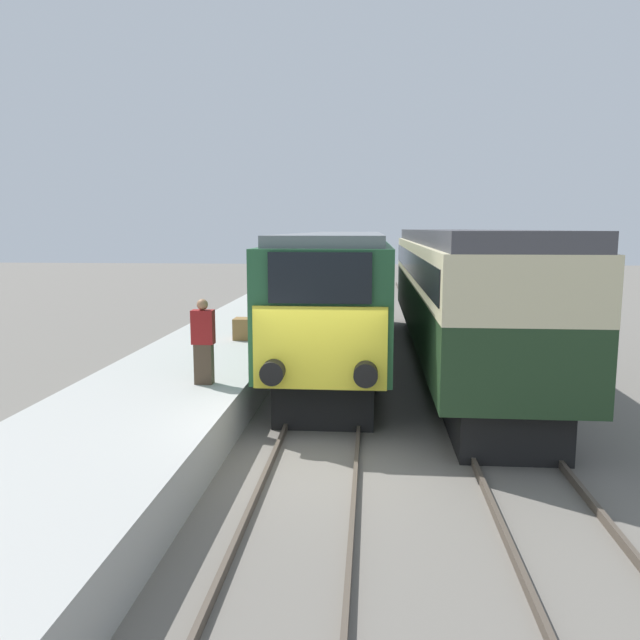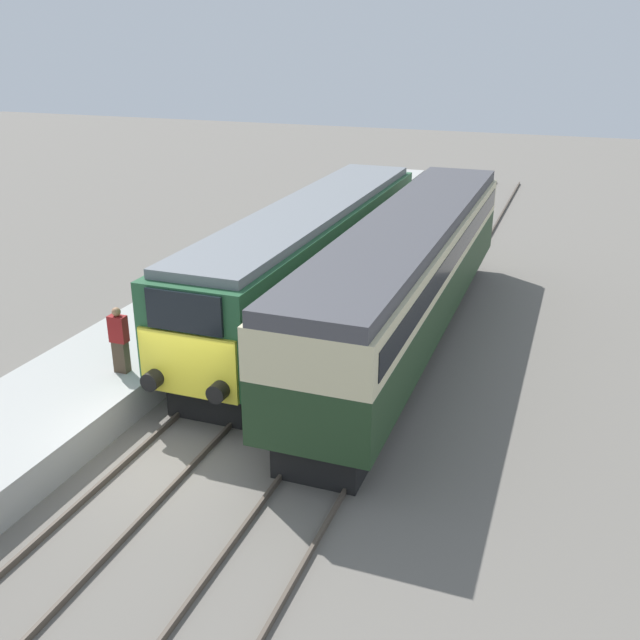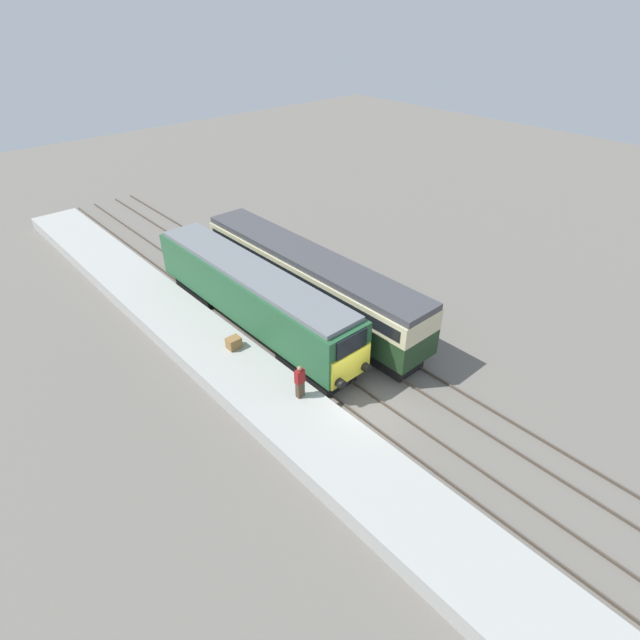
{
  "view_description": "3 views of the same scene",
  "coord_description": "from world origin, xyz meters",
  "px_view_note": "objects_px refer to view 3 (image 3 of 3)",
  "views": [
    {
      "loc": [
        0.94,
        -9.93,
        3.96
      ],
      "look_at": [
        0.0,
        1.35,
        2.29
      ],
      "focal_mm": 35.0,
      "sensor_mm": 36.0,
      "label": 1
    },
    {
      "loc": [
        7.88,
        -11.34,
        8.74
      ],
      "look_at": [
        1.7,
        5.35,
        1.6
      ],
      "focal_mm": 40.0,
      "sensor_mm": 36.0,
      "label": 2
    },
    {
      "loc": [
        -13.13,
        -11.18,
        16.3
      ],
      "look_at": [
        1.7,
        5.35,
        1.6
      ],
      "focal_mm": 28.0,
      "sensor_mm": 36.0,
      "label": 3
    }
  ],
  "objects_px": {
    "passenger_carriage": "(308,278)",
    "locomotive": "(252,295)",
    "person_on_platform": "(300,382)",
    "luggage_crate": "(234,343)"
  },
  "relations": [
    {
      "from": "locomotive",
      "to": "passenger_carriage",
      "type": "xyz_separation_m",
      "value": [
        3.4,
        -0.89,
        0.2
      ]
    },
    {
      "from": "luggage_crate",
      "to": "passenger_carriage",
      "type": "bearing_deg",
      "value": 9.61
    },
    {
      "from": "passenger_carriage",
      "to": "person_on_platform",
      "type": "bearing_deg",
      "value": -133.46
    },
    {
      "from": "person_on_platform",
      "to": "luggage_crate",
      "type": "distance_m",
      "value": 5.15
    },
    {
      "from": "passenger_carriage",
      "to": "locomotive",
      "type": "bearing_deg",
      "value": 165.4
    },
    {
      "from": "passenger_carriage",
      "to": "person_on_platform",
      "type": "xyz_separation_m",
      "value": [
        -5.81,
        -6.13,
        -0.66
      ]
    },
    {
      "from": "person_on_platform",
      "to": "luggage_crate",
      "type": "height_order",
      "value": "person_on_platform"
    },
    {
      "from": "passenger_carriage",
      "to": "luggage_crate",
      "type": "height_order",
      "value": "passenger_carriage"
    },
    {
      "from": "passenger_carriage",
      "to": "luggage_crate",
      "type": "distance_m",
      "value": 6.18
    },
    {
      "from": "person_on_platform",
      "to": "passenger_carriage",
      "type": "bearing_deg",
      "value": 46.54
    }
  ]
}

